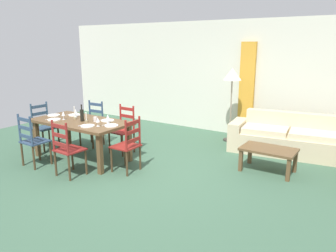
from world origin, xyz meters
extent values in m
cube|color=#3B5D46|center=(0.00, 0.00, -0.01)|extent=(9.60, 9.60, 0.02)
cube|color=beige|center=(0.00, 3.30, 1.35)|extent=(9.60, 0.16, 2.70)
cube|color=gold|center=(0.76, 3.16, 1.10)|extent=(0.35, 0.08, 2.20)
cube|color=brown|center=(-1.27, -0.05, 0.72)|extent=(1.90, 0.96, 0.05)
cube|color=brown|center=(-2.12, -0.43, 0.35)|extent=(0.08, 0.08, 0.70)
cube|color=brown|center=(-0.42, -0.43, 0.35)|extent=(0.08, 0.08, 0.70)
cube|color=brown|center=(-2.12, 0.33, 0.35)|extent=(0.08, 0.08, 0.70)
cube|color=brown|center=(-0.42, 0.33, 0.35)|extent=(0.08, 0.08, 0.70)
cube|color=navy|center=(-1.70, -0.76, 0.45)|extent=(0.43, 0.42, 0.03)
cylinder|color=#46321E|center=(-1.87, -0.58, 0.22)|extent=(0.04, 0.04, 0.43)
cylinder|color=#46321E|center=(-1.51, -0.60, 0.22)|extent=(0.04, 0.04, 0.43)
cylinder|color=#46321E|center=(-1.88, -0.92, 0.22)|extent=(0.04, 0.04, 0.43)
cylinder|color=#46321E|center=(-1.52, -0.94, 0.22)|extent=(0.04, 0.04, 0.43)
cylinder|color=navy|center=(-1.88, -0.92, 0.71)|extent=(0.04, 0.04, 0.50)
cylinder|color=navy|center=(-1.52, -0.94, 0.71)|extent=(0.04, 0.04, 0.50)
cube|color=navy|center=(-1.70, -0.93, 0.58)|extent=(0.38, 0.04, 0.06)
cube|color=navy|center=(-1.70, -0.93, 0.73)|extent=(0.38, 0.04, 0.06)
cube|color=navy|center=(-1.70, -0.93, 0.88)|extent=(0.38, 0.04, 0.06)
cube|color=maroon|center=(-0.80, -0.74, 0.45)|extent=(0.44, 0.42, 0.03)
cylinder|color=#46321E|center=(-0.97, -0.56, 0.22)|extent=(0.04, 0.04, 0.43)
cylinder|color=#46321E|center=(-0.61, -0.58, 0.22)|extent=(0.04, 0.04, 0.43)
cylinder|color=#46321E|center=(-0.99, -0.90, 0.22)|extent=(0.04, 0.04, 0.43)
cylinder|color=#46321E|center=(-0.63, -0.92, 0.22)|extent=(0.04, 0.04, 0.43)
cylinder|color=maroon|center=(-0.99, -0.90, 0.71)|extent=(0.04, 0.04, 0.50)
cylinder|color=maroon|center=(-0.63, -0.92, 0.71)|extent=(0.04, 0.04, 0.50)
cube|color=maroon|center=(-0.81, -0.91, 0.58)|extent=(0.38, 0.04, 0.06)
cube|color=maroon|center=(-0.81, -0.91, 0.73)|extent=(0.38, 0.04, 0.06)
cube|color=maroon|center=(-0.81, -0.91, 0.88)|extent=(0.38, 0.04, 0.06)
cube|color=navy|center=(-1.73, 0.63, 0.45)|extent=(0.44, 0.42, 0.03)
cylinder|color=#46321E|center=(-1.54, 0.47, 0.22)|extent=(0.04, 0.04, 0.43)
cylinder|color=#46321E|center=(-1.90, 0.45, 0.22)|extent=(0.04, 0.04, 0.43)
cylinder|color=#46321E|center=(-1.56, 0.81, 0.22)|extent=(0.04, 0.04, 0.43)
cylinder|color=#46321E|center=(-1.92, 0.79, 0.22)|extent=(0.04, 0.04, 0.43)
cylinder|color=navy|center=(-1.56, 0.81, 0.71)|extent=(0.04, 0.04, 0.50)
cylinder|color=navy|center=(-1.92, 0.79, 0.71)|extent=(0.04, 0.04, 0.50)
cube|color=navy|center=(-1.74, 0.80, 0.58)|extent=(0.38, 0.05, 0.06)
cube|color=navy|center=(-1.74, 0.80, 0.73)|extent=(0.38, 0.05, 0.06)
cube|color=navy|center=(-1.74, 0.80, 0.88)|extent=(0.38, 0.05, 0.06)
cube|color=maroon|center=(-0.86, 0.62, 0.45)|extent=(0.44, 0.42, 0.03)
cylinder|color=#46321E|center=(-0.69, 0.44, 0.22)|extent=(0.04, 0.04, 0.43)
cylinder|color=#46321E|center=(-1.05, 0.46, 0.22)|extent=(0.04, 0.04, 0.43)
cylinder|color=#46321E|center=(-0.67, 0.78, 0.22)|extent=(0.04, 0.04, 0.43)
cylinder|color=#46321E|center=(-1.03, 0.80, 0.22)|extent=(0.04, 0.04, 0.43)
cylinder|color=maroon|center=(-0.67, 0.78, 0.71)|extent=(0.04, 0.04, 0.50)
cylinder|color=maroon|center=(-1.03, 0.80, 0.71)|extent=(0.04, 0.04, 0.50)
cube|color=maroon|center=(-0.85, 0.79, 0.58)|extent=(0.38, 0.04, 0.06)
cube|color=maroon|center=(-0.85, 0.79, 0.73)|extent=(0.38, 0.04, 0.06)
cube|color=maroon|center=(-0.85, 0.79, 0.88)|extent=(0.38, 0.04, 0.06)
cube|color=#2E465D|center=(-2.39, -0.03, 0.45)|extent=(0.42, 0.44, 0.03)
cylinder|color=#46321E|center=(-2.21, 0.14, 0.22)|extent=(0.04, 0.04, 0.43)
cylinder|color=#46321E|center=(-2.23, -0.22, 0.22)|extent=(0.04, 0.04, 0.43)
cylinder|color=#46321E|center=(-2.55, 0.16, 0.22)|extent=(0.04, 0.04, 0.43)
cylinder|color=#46321E|center=(-2.57, -0.20, 0.22)|extent=(0.04, 0.04, 0.43)
cylinder|color=#2E465D|center=(-2.55, 0.16, 0.71)|extent=(0.04, 0.04, 0.50)
cylinder|color=#2E465D|center=(-2.57, -0.20, 0.71)|extent=(0.04, 0.04, 0.50)
cube|color=#2E465D|center=(-2.56, -0.02, 0.58)|extent=(0.05, 0.38, 0.06)
cube|color=#2E465D|center=(-2.56, -0.02, 0.73)|extent=(0.05, 0.38, 0.06)
cube|color=#2E465D|center=(-2.56, -0.02, 0.88)|extent=(0.05, 0.38, 0.06)
cube|color=maroon|center=(-0.15, -0.08, 0.45)|extent=(0.40, 0.42, 0.03)
cylinder|color=#46321E|center=(-0.32, -0.27, 0.22)|extent=(0.04, 0.04, 0.43)
cylinder|color=#46321E|center=(-0.33, 0.09, 0.22)|extent=(0.04, 0.04, 0.43)
cylinder|color=#46321E|center=(0.02, -0.26, 0.22)|extent=(0.04, 0.04, 0.43)
cylinder|color=#46321E|center=(0.01, 0.10, 0.22)|extent=(0.04, 0.04, 0.43)
cylinder|color=maroon|center=(0.02, -0.26, 0.71)|extent=(0.04, 0.04, 0.50)
cylinder|color=maroon|center=(0.01, 0.10, 0.71)|extent=(0.04, 0.04, 0.50)
cube|color=maroon|center=(0.02, -0.08, 0.58)|extent=(0.03, 0.38, 0.06)
cube|color=maroon|center=(0.02, -0.08, 0.73)|extent=(0.03, 0.38, 0.06)
cube|color=maroon|center=(0.02, -0.08, 0.88)|extent=(0.03, 0.38, 0.06)
cylinder|color=white|center=(-1.72, -0.30, 0.76)|extent=(0.24, 0.24, 0.02)
cube|color=silver|center=(-1.87, -0.30, 0.75)|extent=(0.02, 0.17, 0.01)
cylinder|color=white|center=(-0.82, -0.30, 0.76)|extent=(0.24, 0.24, 0.02)
cube|color=silver|center=(-0.97, -0.30, 0.75)|extent=(0.03, 0.17, 0.01)
cylinder|color=white|center=(-1.72, 0.20, 0.76)|extent=(0.24, 0.24, 0.02)
cube|color=silver|center=(-1.87, 0.20, 0.75)|extent=(0.03, 0.17, 0.01)
cylinder|color=white|center=(-0.82, 0.20, 0.76)|extent=(0.24, 0.24, 0.02)
cube|color=silver|center=(-0.97, 0.20, 0.75)|extent=(0.03, 0.17, 0.01)
cylinder|color=white|center=(-2.05, -0.05, 0.76)|extent=(0.24, 0.24, 0.02)
cube|color=silver|center=(-2.20, -0.05, 0.75)|extent=(0.02, 0.17, 0.01)
cylinder|color=white|center=(-0.49, -0.05, 0.76)|extent=(0.24, 0.24, 0.02)
cube|color=silver|center=(-0.64, -0.05, 0.75)|extent=(0.03, 0.17, 0.01)
cylinder|color=black|center=(-1.20, -0.07, 0.86)|extent=(0.07, 0.07, 0.22)
cylinder|color=black|center=(-1.20, -0.07, 1.01)|extent=(0.02, 0.02, 0.08)
cylinder|color=black|center=(-1.20, -0.07, 1.06)|extent=(0.03, 0.03, 0.02)
cylinder|color=white|center=(-1.60, -0.17, 0.75)|extent=(0.06, 0.06, 0.01)
cylinder|color=white|center=(-1.60, -0.17, 0.79)|extent=(0.01, 0.01, 0.07)
cone|color=white|center=(-1.60, -0.17, 0.87)|extent=(0.06, 0.06, 0.08)
cylinder|color=white|center=(-0.67, -0.20, 0.75)|extent=(0.06, 0.06, 0.01)
cylinder|color=white|center=(-0.67, -0.20, 0.79)|extent=(0.01, 0.01, 0.07)
cone|color=white|center=(-0.67, -0.20, 0.87)|extent=(0.06, 0.06, 0.08)
cylinder|color=white|center=(-1.58, 0.10, 0.75)|extent=(0.06, 0.06, 0.01)
cylinder|color=white|center=(-1.58, 0.10, 0.79)|extent=(0.01, 0.01, 0.07)
cone|color=white|center=(-1.58, 0.10, 0.87)|extent=(0.06, 0.06, 0.08)
cylinder|color=white|center=(-0.70, 0.08, 0.75)|extent=(0.06, 0.06, 0.01)
cylinder|color=white|center=(-0.70, 0.08, 0.79)|extent=(0.01, 0.01, 0.07)
cone|color=white|center=(-0.70, 0.08, 0.87)|extent=(0.06, 0.06, 0.08)
cylinder|color=silver|center=(-0.97, 0.03, 0.80)|extent=(0.07, 0.07, 0.09)
cylinder|color=#998C66|center=(-1.45, -0.03, 0.77)|extent=(0.05, 0.05, 0.04)
cylinder|color=white|center=(-1.45, -0.03, 0.89)|extent=(0.02, 0.02, 0.21)
cylinder|color=#998C66|center=(-1.07, -0.09, 0.77)|extent=(0.05, 0.05, 0.04)
cylinder|color=white|center=(-1.07, -0.09, 0.86)|extent=(0.02, 0.02, 0.15)
cube|color=beige|center=(1.96, 2.38, 0.20)|extent=(1.89, 1.04, 0.40)
cube|color=beige|center=(1.92, 2.68, 0.40)|extent=(1.81, 0.44, 0.80)
cube|color=beige|center=(0.95, 2.24, 0.29)|extent=(0.35, 0.83, 0.58)
cube|color=beige|center=(2.42, 2.39, 0.46)|extent=(0.94, 0.75, 0.12)
cube|color=beige|center=(1.53, 2.27, 0.46)|extent=(0.94, 0.75, 0.12)
cube|color=brown|center=(1.91, 1.23, 0.40)|extent=(0.90, 0.56, 0.04)
cube|color=brown|center=(1.51, 1.00, 0.19)|extent=(0.06, 0.06, 0.38)
cube|color=brown|center=(2.31, 1.00, 0.19)|extent=(0.06, 0.06, 0.38)
cube|color=brown|center=(1.51, 1.46, 0.19)|extent=(0.06, 0.06, 0.38)
cube|color=brown|center=(2.31, 1.46, 0.19)|extent=(0.06, 0.06, 0.38)
cylinder|color=#332D28|center=(0.61, 2.63, 0.01)|extent=(0.28, 0.28, 0.03)
cylinder|color=gray|center=(0.61, 2.63, 0.71)|extent=(0.03, 0.03, 1.35)
cone|color=#F0DEC5|center=(0.61, 2.63, 1.51)|extent=(0.40, 0.40, 0.26)
camera|label=1|loc=(3.39, -4.15, 2.15)|focal=34.97mm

